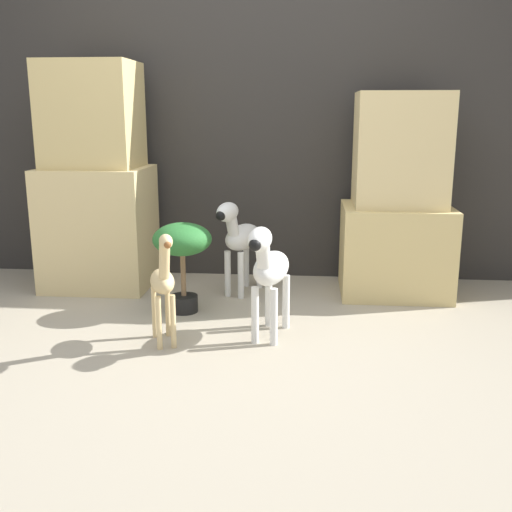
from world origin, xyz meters
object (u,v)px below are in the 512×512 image
(zebra_left, at_px, (240,236))
(giraffe_figurine, at_px, (163,281))
(potted_palm_front, at_px, (182,246))
(zebra_right, at_px, (269,267))

(zebra_left, distance_m, giraffe_figurine, 0.94)
(zebra_left, distance_m, potted_palm_front, 0.48)
(zebra_right, distance_m, potted_palm_front, 0.65)
(zebra_left, bearing_deg, potted_palm_front, -127.40)
(zebra_right, xyz_separation_m, potted_palm_front, (-0.53, 0.38, 0.01))
(zebra_right, height_order, zebra_left, same)
(zebra_right, xyz_separation_m, zebra_left, (-0.23, 0.76, 0.00))
(zebra_right, height_order, potted_palm_front, zebra_right)
(zebra_left, xyz_separation_m, potted_palm_front, (-0.29, -0.38, 0.01))
(zebra_right, height_order, giraffe_figurine, zebra_right)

